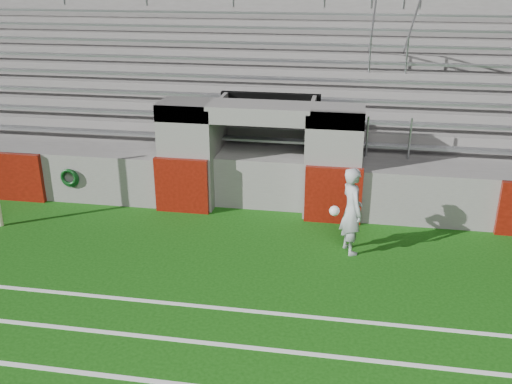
# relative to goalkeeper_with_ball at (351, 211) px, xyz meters

# --- Properties ---
(ground) EXTENTS (90.00, 90.00, 0.00)m
(ground) POSITION_rel_goalkeeper_with_ball_xyz_m (-2.22, -1.55, -0.92)
(ground) COLOR #11440B
(ground) RESTS_ON ground
(stadium_structure) EXTENTS (26.00, 8.48, 5.42)m
(stadium_structure) POSITION_rel_goalkeeper_with_ball_xyz_m (-2.22, 6.42, 0.57)
(stadium_structure) COLOR slate
(stadium_structure) RESTS_ON ground
(goalkeeper_with_ball) EXTENTS (0.79, 0.80, 1.85)m
(goalkeeper_with_ball) POSITION_rel_goalkeeper_with_ball_xyz_m (0.00, 0.00, 0.00)
(goalkeeper_with_ball) COLOR #A4A9AE
(goalkeeper_with_ball) RESTS_ON ground
(hose_coil) EXTENTS (0.48, 0.14, 0.50)m
(hose_coil) POSITION_rel_goalkeeper_with_ball_xyz_m (-6.88, 1.38, -0.22)
(hose_coil) COLOR #0B3A15
(hose_coil) RESTS_ON ground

